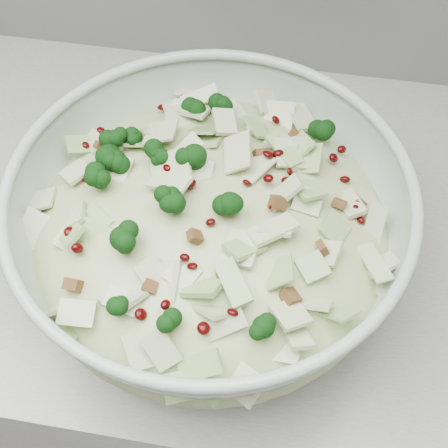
# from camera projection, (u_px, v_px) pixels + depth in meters

# --- Properties ---
(counter) EXTENTS (3.60, 0.60, 0.90)m
(counter) POSITION_uv_depth(u_px,v_px,m) (115.00, 335.00, 1.17)
(counter) COLOR beige
(counter) RESTS_ON floor
(mixing_bowl) EXTENTS (0.50, 0.50, 0.16)m
(mixing_bowl) POSITION_uv_depth(u_px,v_px,m) (211.00, 232.00, 0.65)
(mixing_bowl) COLOR #A9BAA9
(mixing_bowl) RESTS_ON counter
(salad) EXTENTS (0.39, 0.39, 0.16)m
(salad) POSITION_uv_depth(u_px,v_px,m) (211.00, 217.00, 0.63)
(salad) COLOR #BFCE8D
(salad) RESTS_ON mixing_bowl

